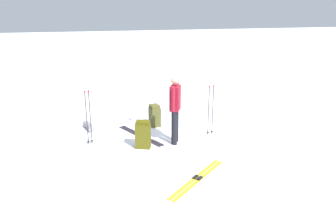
{
  "coord_description": "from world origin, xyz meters",
  "views": [
    {
      "loc": [
        2.1,
        7.85,
        3.24
      ],
      "look_at": [
        0.0,
        0.0,
        0.7
      ],
      "focal_mm": 35.82,
      "sensor_mm": 36.0,
      "label": 1
    }
  ],
  "objects_px": {
    "skier_standing": "(175,106)",
    "sleeping_mat_rolled": "(89,126)",
    "ski_pair_far": "(198,179)",
    "ski_poles_planted_far": "(211,108)",
    "ski_poles_planted_near": "(88,115)",
    "backpack_large_dark": "(143,135)",
    "ski_pair_near": "(140,135)",
    "thermos_bottle": "(132,116)",
    "backpack_bright": "(155,116)"
  },
  "relations": [
    {
      "from": "ski_poles_planted_near",
      "to": "backpack_large_dark",
      "type": "bearing_deg",
      "value": 153.6
    },
    {
      "from": "ski_pair_near",
      "to": "backpack_bright",
      "type": "xyz_separation_m",
      "value": [
        -0.54,
        -0.65,
        0.29
      ]
    },
    {
      "from": "ski_poles_planted_near",
      "to": "sleeping_mat_rolled",
      "type": "distance_m",
      "value": 1.21
    },
    {
      "from": "backpack_bright",
      "to": "sleeping_mat_rolled",
      "type": "relative_size",
      "value": 1.13
    },
    {
      "from": "ski_pair_near",
      "to": "backpack_large_dark",
      "type": "bearing_deg",
      "value": 85.06
    },
    {
      "from": "ski_poles_planted_far",
      "to": "sleeping_mat_rolled",
      "type": "height_order",
      "value": "ski_poles_planted_far"
    },
    {
      "from": "backpack_bright",
      "to": "sleeping_mat_rolled",
      "type": "distance_m",
      "value": 1.84
    },
    {
      "from": "ski_poles_planted_far",
      "to": "backpack_bright",
      "type": "bearing_deg",
      "value": -38.31
    },
    {
      "from": "sleeping_mat_rolled",
      "to": "thermos_bottle",
      "type": "height_order",
      "value": "thermos_bottle"
    },
    {
      "from": "ski_poles_planted_far",
      "to": "backpack_large_dark",
      "type": "bearing_deg",
      "value": 12.9
    },
    {
      "from": "ski_pair_near",
      "to": "thermos_bottle",
      "type": "distance_m",
      "value": 1.29
    },
    {
      "from": "skier_standing",
      "to": "backpack_bright",
      "type": "distance_m",
      "value": 1.49
    },
    {
      "from": "ski_poles_planted_far",
      "to": "thermos_bottle",
      "type": "height_order",
      "value": "ski_poles_planted_far"
    },
    {
      "from": "backpack_bright",
      "to": "thermos_bottle",
      "type": "height_order",
      "value": "backpack_bright"
    },
    {
      "from": "ski_pair_near",
      "to": "thermos_bottle",
      "type": "relative_size",
      "value": 6.54
    },
    {
      "from": "ski_pair_near",
      "to": "ski_poles_planted_near",
      "type": "height_order",
      "value": "ski_poles_planted_near"
    },
    {
      "from": "skier_standing",
      "to": "sleeping_mat_rolled",
      "type": "distance_m",
      "value": 2.67
    },
    {
      "from": "backpack_large_dark",
      "to": "sleeping_mat_rolled",
      "type": "bearing_deg",
      "value": -53.39
    },
    {
      "from": "backpack_bright",
      "to": "ski_poles_planted_near",
      "type": "bearing_deg",
      "value": 24.41
    },
    {
      "from": "skier_standing",
      "to": "ski_pair_far",
      "type": "relative_size",
      "value": 1.1
    },
    {
      "from": "backpack_bright",
      "to": "ski_poles_planted_far",
      "type": "bearing_deg",
      "value": 141.69
    },
    {
      "from": "ski_poles_planted_far",
      "to": "ski_pair_near",
      "type": "bearing_deg",
      "value": -10.86
    },
    {
      "from": "ski_pair_near",
      "to": "thermos_bottle",
      "type": "bearing_deg",
      "value": -90.31
    },
    {
      "from": "ski_poles_planted_far",
      "to": "sleeping_mat_rolled",
      "type": "xyz_separation_m",
      "value": [
        3.08,
        -1.19,
        -0.65
      ]
    },
    {
      "from": "ski_poles_planted_near",
      "to": "thermos_bottle",
      "type": "height_order",
      "value": "ski_poles_planted_near"
    },
    {
      "from": "ski_poles_planted_near",
      "to": "backpack_bright",
      "type": "bearing_deg",
      "value": -155.59
    },
    {
      "from": "ski_pair_near",
      "to": "sleeping_mat_rolled",
      "type": "xyz_separation_m",
      "value": [
        1.27,
        -0.84,
        0.08
      ]
    },
    {
      "from": "ski_pair_far",
      "to": "ski_poles_planted_far",
      "type": "xyz_separation_m",
      "value": [
        -1.14,
        -2.22,
        0.72
      ]
    },
    {
      "from": "ski_pair_near",
      "to": "ski_poles_planted_near",
      "type": "bearing_deg",
      "value": 7.75
    },
    {
      "from": "ski_poles_planted_near",
      "to": "thermos_bottle",
      "type": "bearing_deg",
      "value": -131.49
    },
    {
      "from": "ski_poles_planted_near",
      "to": "ski_poles_planted_far",
      "type": "xyz_separation_m",
      "value": [
        -3.1,
        0.17,
        -0.01
      ]
    },
    {
      "from": "ski_poles_planted_far",
      "to": "thermos_bottle",
      "type": "distance_m",
      "value": 2.51
    },
    {
      "from": "skier_standing",
      "to": "sleeping_mat_rolled",
      "type": "relative_size",
      "value": 3.09
    },
    {
      "from": "ski_pair_far",
      "to": "backpack_bright",
      "type": "distance_m",
      "value": 3.23
    },
    {
      "from": "ski_pair_near",
      "to": "backpack_large_dark",
      "type": "xyz_separation_m",
      "value": [
        0.07,
        0.78,
        0.32
      ]
    },
    {
      "from": "ski_pair_near",
      "to": "backpack_bright",
      "type": "height_order",
      "value": "backpack_bright"
    },
    {
      "from": "backpack_bright",
      "to": "ski_poles_planted_far",
      "type": "relative_size",
      "value": 0.47
    },
    {
      "from": "ski_poles_planted_near",
      "to": "ski_poles_planted_far",
      "type": "bearing_deg",
      "value": 176.8
    },
    {
      "from": "ski_poles_planted_far",
      "to": "thermos_bottle",
      "type": "xyz_separation_m",
      "value": [
        1.81,
        -1.63,
        -0.61
      ]
    },
    {
      "from": "ski_pair_far",
      "to": "thermos_bottle",
      "type": "xyz_separation_m",
      "value": [
        0.66,
        -3.85,
        0.12
      ]
    },
    {
      "from": "backpack_bright",
      "to": "ski_poles_planted_near",
      "type": "distance_m",
      "value": 2.05
    },
    {
      "from": "ski_pair_far",
      "to": "ski_pair_near",
      "type": "bearing_deg",
      "value": -75.36
    },
    {
      "from": "backpack_large_dark",
      "to": "ski_poles_planted_far",
      "type": "bearing_deg",
      "value": -167.1
    },
    {
      "from": "backpack_large_dark",
      "to": "backpack_bright",
      "type": "relative_size",
      "value": 1.1
    },
    {
      "from": "backpack_bright",
      "to": "ski_poles_planted_near",
      "type": "relative_size",
      "value": 0.46
    },
    {
      "from": "ski_poles_planted_near",
      "to": "thermos_bottle",
      "type": "distance_m",
      "value": 2.04
    },
    {
      "from": "skier_standing",
      "to": "backpack_large_dark",
      "type": "xyz_separation_m",
      "value": [
        0.82,
        0.11,
        -0.62
      ]
    },
    {
      "from": "ski_pair_near",
      "to": "sleeping_mat_rolled",
      "type": "relative_size",
      "value": 3.09
    },
    {
      "from": "backpack_large_dark",
      "to": "ski_pair_near",
      "type": "bearing_deg",
      "value": -94.94
    },
    {
      "from": "backpack_large_dark",
      "to": "ski_poles_planted_near",
      "type": "bearing_deg",
      "value": -26.4
    }
  ]
}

